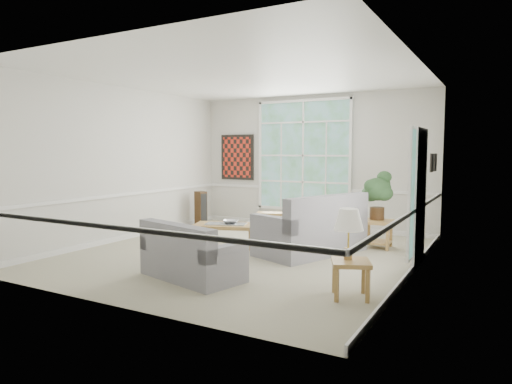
# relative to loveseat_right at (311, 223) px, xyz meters

# --- Properties ---
(floor) EXTENTS (5.50, 6.00, 0.01)m
(floor) POSITION_rel_loveseat_right_xyz_m (-0.95, -0.61, -0.52)
(floor) COLOR #A49F85
(floor) RESTS_ON ground
(ceiling) EXTENTS (5.50, 6.00, 0.02)m
(ceiling) POSITION_rel_loveseat_right_xyz_m (-0.95, -0.61, 2.49)
(ceiling) COLOR white
(ceiling) RESTS_ON ground
(wall_back) EXTENTS (5.50, 0.02, 3.00)m
(wall_back) POSITION_rel_loveseat_right_xyz_m (-0.95, 2.39, 0.99)
(wall_back) COLOR silver
(wall_back) RESTS_ON ground
(wall_front) EXTENTS (5.50, 0.02, 3.00)m
(wall_front) POSITION_rel_loveseat_right_xyz_m (-0.95, -3.61, 0.99)
(wall_front) COLOR silver
(wall_front) RESTS_ON ground
(wall_left) EXTENTS (0.02, 6.00, 3.00)m
(wall_left) POSITION_rel_loveseat_right_xyz_m (-3.70, -0.61, 0.99)
(wall_left) COLOR silver
(wall_left) RESTS_ON ground
(wall_right) EXTENTS (0.02, 6.00, 3.00)m
(wall_right) POSITION_rel_loveseat_right_xyz_m (1.80, -0.61, 0.99)
(wall_right) COLOR silver
(wall_right) RESTS_ON ground
(window_back) EXTENTS (2.30, 0.08, 2.40)m
(window_back) POSITION_rel_loveseat_right_xyz_m (-1.15, 2.35, 1.14)
(window_back) COLOR white
(window_back) RESTS_ON wall_back
(entry_door) EXTENTS (0.08, 0.90, 2.10)m
(entry_door) POSITION_rel_loveseat_right_xyz_m (1.76, -0.01, 0.54)
(entry_door) COLOR white
(entry_door) RESTS_ON floor
(door_sidelight) EXTENTS (0.08, 0.26, 1.90)m
(door_sidelight) POSITION_rel_loveseat_right_xyz_m (1.76, -0.64, 0.64)
(door_sidelight) COLOR white
(door_sidelight) RESTS_ON wall_right
(wall_art) EXTENTS (0.90, 0.06, 1.10)m
(wall_art) POSITION_rel_loveseat_right_xyz_m (-2.90, 2.34, 1.09)
(wall_art) COLOR maroon
(wall_art) RESTS_ON wall_back
(wall_frame_near) EXTENTS (0.04, 0.26, 0.32)m
(wall_frame_near) POSITION_rel_loveseat_right_xyz_m (1.76, 1.14, 1.04)
(wall_frame_near) COLOR black
(wall_frame_near) RESTS_ON wall_right
(wall_frame_far) EXTENTS (0.04, 0.26, 0.32)m
(wall_frame_far) POSITION_rel_loveseat_right_xyz_m (1.76, 1.54, 1.04)
(wall_frame_far) COLOR black
(wall_frame_far) RESTS_ON wall_right
(loveseat_right) EXTENTS (1.59, 2.12, 1.03)m
(loveseat_right) POSITION_rel_loveseat_right_xyz_m (0.00, 0.00, 0.00)
(loveseat_right) COLOR gray
(loveseat_right) RESTS_ON floor
(loveseat_front) EXTENTS (1.59, 1.09, 0.78)m
(loveseat_front) POSITION_rel_loveseat_right_xyz_m (-0.83, -2.24, -0.12)
(loveseat_front) COLOR gray
(loveseat_front) RESTS_ON floor
(coffee_table) EXTENTS (1.28, 0.97, 0.42)m
(coffee_table) POSITION_rel_loveseat_right_xyz_m (-1.53, -0.30, -0.30)
(coffee_table) COLOR #A47C41
(coffee_table) RESTS_ON floor
(pewter_bowl) EXTENTS (0.45, 0.45, 0.09)m
(pewter_bowl) POSITION_rel_loveseat_right_xyz_m (-1.47, -0.23, -0.05)
(pewter_bowl) COLOR #95969A
(pewter_bowl) RESTS_ON coffee_table
(window_bench) EXTENTS (1.75, 0.94, 0.41)m
(window_bench) POSITION_rel_loveseat_right_xyz_m (-1.04, 1.79, -0.31)
(window_bench) COLOR #A47C41
(window_bench) RESTS_ON floor
(end_table) EXTENTS (0.54, 0.54, 0.51)m
(end_table) POSITION_rel_loveseat_right_xyz_m (0.91, 0.97, -0.26)
(end_table) COLOR #A47C41
(end_table) RESTS_ON floor
(houseplant) EXTENTS (0.60, 0.60, 0.90)m
(houseplant) POSITION_rel_loveseat_right_xyz_m (0.87, 1.04, 0.45)
(houseplant) COLOR #294C27
(houseplant) RESTS_ON end_table
(side_table) EXTENTS (0.58, 0.58, 0.45)m
(side_table) POSITION_rel_loveseat_right_xyz_m (1.34, -2.02, -0.29)
(side_table) COLOR #A47C41
(side_table) RESTS_ON floor
(table_lamp) EXTENTS (0.50, 0.50, 0.61)m
(table_lamp) POSITION_rel_loveseat_right_xyz_m (1.29, -1.98, 0.25)
(table_lamp) COLOR white
(table_lamp) RESTS_ON side_table
(pet_bed) EXTENTS (0.47, 0.47, 0.11)m
(pet_bed) POSITION_rel_loveseat_right_xyz_m (-2.23, 2.00, -0.46)
(pet_bed) COLOR gray
(pet_bed) RESTS_ON floor
(floor_speaker) EXTENTS (0.30, 0.27, 0.81)m
(floor_speaker) POSITION_rel_loveseat_right_xyz_m (-3.35, 1.44, -0.11)
(floor_speaker) COLOR #392411
(floor_speaker) RESTS_ON floor
(cat) EXTENTS (0.45, 0.41, 0.17)m
(cat) POSITION_rel_loveseat_right_xyz_m (0.13, 0.66, 0.10)
(cat) COLOR black
(cat) RESTS_ON loveseat_right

